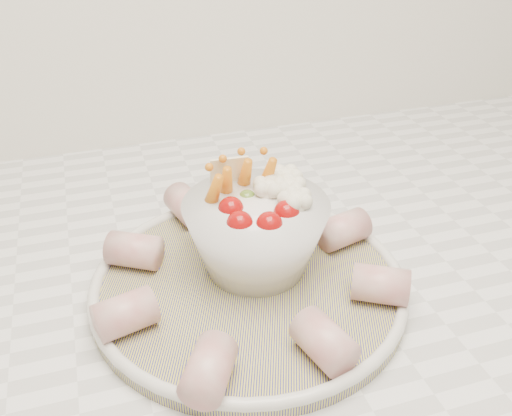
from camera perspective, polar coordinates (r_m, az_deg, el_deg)
name	(u,v)px	position (r m, az deg, el deg)	size (l,w,h in m)	color
serving_platter	(249,284)	(0.58, -0.74, -7.57)	(0.41, 0.41, 0.02)	navy
veggie_bowl	(257,231)	(0.58, 0.07, -2.32)	(0.15, 0.15, 0.11)	silver
cured_meat_rolls	(247,266)	(0.57, -0.87, -5.85)	(0.30, 0.31, 0.04)	#B25251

